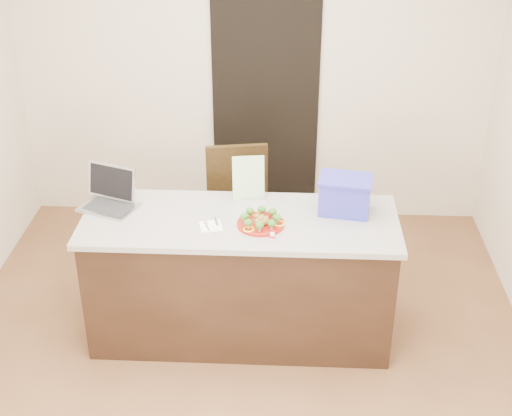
{
  "coord_description": "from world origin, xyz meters",
  "views": [
    {
      "loc": [
        0.3,
        -3.74,
        3.22
      ],
      "look_at": [
        0.11,
        0.2,
        1.03
      ],
      "focal_mm": 50.0,
      "sensor_mm": 36.0,
      "label": 1
    }
  ],
  "objects_px": {
    "napkin": "(211,226)",
    "yogurt_bottle": "(272,236)",
    "island": "(241,277)",
    "chair": "(236,207)",
    "laptop": "(110,195)",
    "plate": "(261,223)",
    "blue_box": "(345,195)"
  },
  "relations": [
    {
      "from": "plate",
      "to": "chair",
      "type": "height_order",
      "value": "chair"
    },
    {
      "from": "napkin",
      "to": "yogurt_bottle",
      "type": "height_order",
      "value": "yogurt_bottle"
    },
    {
      "from": "plate",
      "to": "island",
      "type": "bearing_deg",
      "value": 152.29
    },
    {
      "from": "yogurt_bottle",
      "to": "island",
      "type": "bearing_deg",
      "value": 131.97
    },
    {
      "from": "blue_box",
      "to": "chair",
      "type": "height_order",
      "value": "blue_box"
    },
    {
      "from": "island",
      "to": "blue_box",
      "type": "relative_size",
      "value": 5.48
    },
    {
      "from": "napkin",
      "to": "chair",
      "type": "xyz_separation_m",
      "value": [
        0.1,
        0.85,
        -0.32
      ]
    },
    {
      "from": "laptop",
      "to": "chair",
      "type": "height_order",
      "value": "laptop"
    },
    {
      "from": "napkin",
      "to": "chair",
      "type": "relative_size",
      "value": 0.13
    },
    {
      "from": "blue_box",
      "to": "laptop",
      "type": "bearing_deg",
      "value": -171.7
    },
    {
      "from": "laptop",
      "to": "napkin",
      "type": "bearing_deg",
      "value": 0.3
    },
    {
      "from": "island",
      "to": "napkin",
      "type": "xyz_separation_m",
      "value": [
        -0.18,
        -0.1,
        0.46
      ]
    },
    {
      "from": "island",
      "to": "yogurt_bottle",
      "type": "height_order",
      "value": "yogurt_bottle"
    },
    {
      "from": "island",
      "to": "blue_box",
      "type": "bearing_deg",
      "value": 11.14
    },
    {
      "from": "island",
      "to": "yogurt_bottle",
      "type": "bearing_deg",
      "value": -48.03
    },
    {
      "from": "island",
      "to": "chair",
      "type": "xyz_separation_m",
      "value": [
        -0.08,
        0.74,
        0.14
      ]
    },
    {
      "from": "yogurt_bottle",
      "to": "laptop",
      "type": "xyz_separation_m",
      "value": [
        -1.1,
        0.4,
        0.04
      ]
    },
    {
      "from": "plate",
      "to": "napkin",
      "type": "xyz_separation_m",
      "value": [
        -0.32,
        -0.03,
        -0.01
      ]
    },
    {
      "from": "island",
      "to": "chair",
      "type": "distance_m",
      "value": 0.76
    },
    {
      "from": "laptop",
      "to": "island",
      "type": "bearing_deg",
      "value": 10.56
    },
    {
      "from": "island",
      "to": "plate",
      "type": "bearing_deg",
      "value": -27.71
    },
    {
      "from": "island",
      "to": "chair",
      "type": "bearing_deg",
      "value": 96.35
    },
    {
      "from": "napkin",
      "to": "yogurt_bottle",
      "type": "bearing_deg",
      "value": -19.23
    },
    {
      "from": "laptop",
      "to": "blue_box",
      "type": "distance_m",
      "value": 1.56
    },
    {
      "from": "napkin",
      "to": "laptop",
      "type": "height_order",
      "value": "laptop"
    },
    {
      "from": "island",
      "to": "napkin",
      "type": "height_order",
      "value": "napkin"
    },
    {
      "from": "plate",
      "to": "yogurt_bottle",
      "type": "xyz_separation_m",
      "value": [
        0.08,
        -0.17,
        0.01
      ]
    },
    {
      "from": "napkin",
      "to": "blue_box",
      "type": "height_order",
      "value": "blue_box"
    },
    {
      "from": "plate",
      "to": "blue_box",
      "type": "height_order",
      "value": "blue_box"
    },
    {
      "from": "plate",
      "to": "yogurt_bottle",
      "type": "relative_size",
      "value": 4.63
    },
    {
      "from": "island",
      "to": "yogurt_bottle",
      "type": "distance_m",
      "value": 0.58
    },
    {
      "from": "yogurt_bottle",
      "to": "chair",
      "type": "xyz_separation_m",
      "value": [
        -0.3,
        0.98,
        -0.35
      ]
    }
  ]
}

